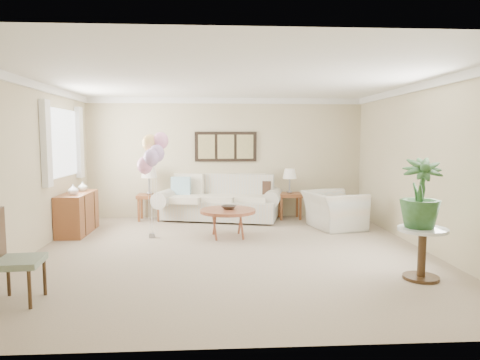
{
  "coord_description": "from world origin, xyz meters",
  "views": [
    {
      "loc": [
        -0.25,
        -6.38,
        1.74
      ],
      "look_at": [
        0.17,
        0.6,
        1.05
      ],
      "focal_mm": 32.0,
      "sensor_mm": 36.0,
      "label": 1
    }
  ],
  "objects": [
    {
      "name": "vase_sage",
      "position": [
        -2.74,
        1.79,
        0.83
      ],
      "size": [
        0.2,
        0.2,
        0.18
      ],
      "primitive_type": "imported",
      "rotation": [
        0.0,
        0.0,
        0.18
      ],
      "color": "silver",
      "rests_on": "credenza"
    },
    {
      "name": "potted_plant",
      "position": [
        2.26,
        -1.36,
        1.07
      ],
      "size": [
        0.57,
        0.57,
        0.86
      ],
      "primitive_type": "imported",
      "rotation": [
        0.0,
        0.0,
        -0.23
      ],
      "color": "#224B1B",
      "rests_on": "side_table"
    },
    {
      "name": "accent_chair",
      "position": [
        -2.41,
        -1.85,
        0.52
      ],
      "size": [
        0.53,
        0.53,
        1.0
      ],
      "color": "gray",
      "rests_on": "ground"
    },
    {
      "name": "ground_plane",
      "position": [
        0.0,
        0.0,
        0.0
      ],
      "size": [
        6.0,
        6.0,
        0.0
      ],
      "primitive_type": "plane",
      "color": "tan"
    },
    {
      "name": "decor_bowl",
      "position": [
        0.0,
        1.03,
        0.53
      ],
      "size": [
        0.33,
        0.33,
        0.06
      ],
      "primitive_type": "imported",
      "rotation": [
        0.0,
        0.0,
        -0.35
      ],
      "color": "#312922",
      "rests_on": "coffee_table"
    },
    {
      "name": "wall_art_triptych",
      "position": [
        0.0,
        2.96,
        1.55
      ],
      "size": [
        1.35,
        0.06,
        0.65
      ],
      "color": "black",
      "rests_on": "ground"
    },
    {
      "name": "room_shell",
      "position": [
        -0.11,
        0.09,
        1.63
      ],
      "size": [
        6.04,
        6.04,
        2.6
      ],
      "color": "beige",
      "rests_on": "ground"
    },
    {
      "name": "end_table_left",
      "position": [
        -1.63,
        2.69,
        0.46
      ],
      "size": [
        0.5,
        0.46,
        0.55
      ],
      "color": "brown",
      "rests_on": "ground"
    },
    {
      "name": "credenza",
      "position": [
        -2.76,
        1.5,
        0.37
      ],
      "size": [
        0.46,
        1.2,
        0.74
      ],
      "color": "brown",
      "rests_on": "ground"
    },
    {
      "name": "sofa",
      "position": [
        -0.12,
        2.66,
        0.38
      ],
      "size": [
        2.83,
        1.52,
        0.96
      ],
      "color": "beige",
      "rests_on": "ground"
    },
    {
      "name": "vase_white",
      "position": [
        -2.74,
        1.24,
        0.83
      ],
      "size": [
        0.23,
        0.23,
        0.19
      ],
      "primitive_type": "imported",
      "rotation": [
        0.0,
        0.0,
        0.32
      ],
      "color": "silver",
      "rests_on": "credenza"
    },
    {
      "name": "armchair",
      "position": [
        2.05,
        1.65,
        0.35
      ],
      "size": [
        1.16,
        1.26,
        0.7
      ],
      "primitive_type": "imported",
      "rotation": [
        0.0,
        0.0,
        1.79
      ],
      "color": "beige",
      "rests_on": "ground"
    },
    {
      "name": "balloon_cluster",
      "position": [
        -1.31,
        1.03,
        1.49
      ],
      "size": [
        0.51,
        0.54,
        1.85
      ],
      "color": "gray",
      "rests_on": "ground"
    },
    {
      "name": "coffee_table",
      "position": [
        -0.02,
        1.0,
        0.45
      ],
      "size": [
        0.98,
        0.98,
        0.49
      ],
      "color": "brown",
      "rests_on": "ground"
    },
    {
      "name": "lamp_right",
      "position": [
        1.36,
        2.66,
        0.96
      ],
      "size": [
        0.3,
        0.3,
        0.53
      ],
      "color": "gray",
      "rests_on": "end_table_right"
    },
    {
      "name": "lamp_left",
      "position": [
        -1.63,
        2.69,
        1.0
      ],
      "size": [
        0.34,
        0.34,
        0.6
      ],
      "color": "gray",
      "rests_on": "end_table_left"
    },
    {
      "name": "end_table_right",
      "position": [
        1.36,
        2.66,
        0.47
      ],
      "size": [
        0.51,
        0.46,
        0.56
      ],
      "color": "brown",
      "rests_on": "ground"
    },
    {
      "name": "side_table",
      "position": [
        2.29,
        -1.39,
        0.48
      ],
      "size": [
        0.59,
        0.59,
        0.64
      ],
      "color": "silver",
      "rests_on": "ground"
    }
  ]
}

